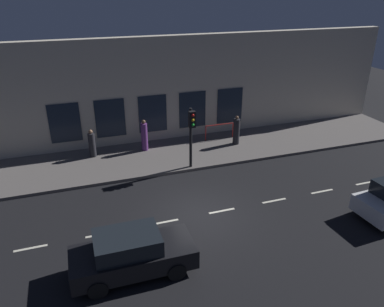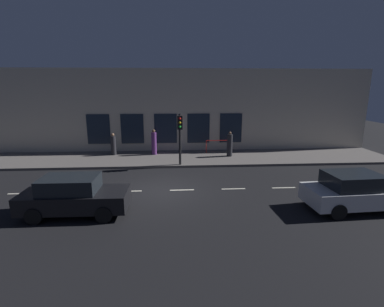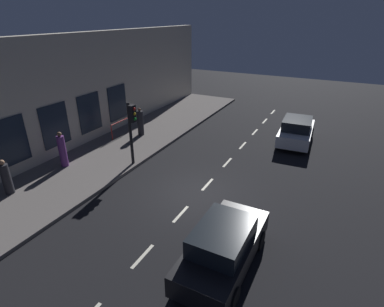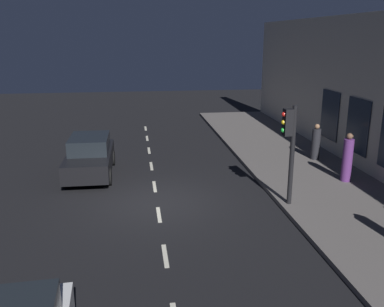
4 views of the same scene
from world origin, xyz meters
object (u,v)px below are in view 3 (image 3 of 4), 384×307
object	(u,v)px
pedestrian_0	(140,123)
pedestrian_2	(6,178)
parked_car_1	(224,246)
pedestrian_1	(62,151)
traffic_light	(132,124)
parked_car_0	(296,131)

from	to	relation	value
pedestrian_0	pedestrian_2	world-z (taller)	pedestrian_0
parked_car_1	pedestrian_1	xyz separation A→B (m)	(9.71, -2.54, 0.22)
traffic_light	pedestrian_1	bearing A→B (deg)	31.18
traffic_light	pedestrian_2	size ratio (longest dim) A/B	2.03
pedestrian_0	pedestrian_1	size ratio (longest dim) A/B	0.96
pedestrian_2	traffic_light	bearing A→B (deg)	-107.75
parked_car_1	traffic_light	bearing A→B (deg)	147.15
pedestrian_0	pedestrian_2	distance (m)	8.46
pedestrian_2	parked_car_1	bearing A→B (deg)	-162.26
parked_car_0	pedestrian_0	bearing A→B (deg)	-161.92
parked_car_1	pedestrian_0	bearing A→B (deg)	138.42
parked_car_0	pedestrian_2	distance (m)	15.55
parked_car_1	pedestrian_2	distance (m)	9.80
parked_car_1	pedestrian_0	size ratio (longest dim) A/B	2.35
traffic_light	parked_car_1	bearing A→B (deg)	146.65
pedestrian_0	traffic_light	bearing A→B (deg)	-168.28
traffic_light	pedestrian_2	distance (m)	5.92
parked_car_0	parked_car_1	world-z (taller)	same
traffic_light	pedestrian_0	size ratio (longest dim) A/B	1.83
pedestrian_0	pedestrian_1	distance (m)	5.51
traffic_light	parked_car_1	xyz separation A→B (m)	(-6.67, 4.39, -1.55)
parked_car_1	parked_car_0	bearing A→B (deg)	89.34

